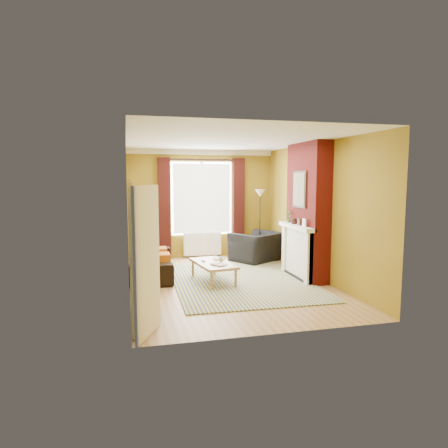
{
  "coord_description": "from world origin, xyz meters",
  "views": [
    {
      "loc": [
        -1.92,
        -7.58,
        2.08
      ],
      "look_at": [
        0.0,
        0.25,
        1.15
      ],
      "focal_mm": 32.0,
      "sensor_mm": 36.0,
      "label": 1
    }
  ],
  "objects_px": {
    "armchair": "(256,247)",
    "sofa": "(152,261)",
    "floor_lamp": "(260,204)",
    "coffee_table": "(213,265)",
    "wicker_stool": "(238,251)"
  },
  "relations": [
    {
      "from": "sofa",
      "to": "wicker_stool",
      "type": "bearing_deg",
      "value": -58.82
    },
    {
      "from": "sofa",
      "to": "coffee_table",
      "type": "xyz_separation_m",
      "value": [
        1.15,
        -0.91,
        0.05
      ]
    },
    {
      "from": "wicker_stool",
      "to": "sofa",
      "type": "bearing_deg",
      "value": -152.64
    },
    {
      "from": "sofa",
      "to": "floor_lamp",
      "type": "bearing_deg",
      "value": -63.37
    },
    {
      "from": "sofa",
      "to": "wicker_stool",
      "type": "xyz_separation_m",
      "value": [
        2.25,
        1.16,
        -0.1
      ]
    },
    {
      "from": "coffee_table",
      "to": "wicker_stool",
      "type": "relative_size",
      "value": 3.05
    },
    {
      "from": "sofa",
      "to": "armchair",
      "type": "relative_size",
      "value": 1.92
    },
    {
      "from": "armchair",
      "to": "sofa",
      "type": "bearing_deg",
      "value": -14.34
    },
    {
      "from": "sofa",
      "to": "armchair",
      "type": "xyz_separation_m",
      "value": [
        2.63,
        0.83,
        0.05
      ]
    },
    {
      "from": "coffee_table",
      "to": "armchair",
      "type": "bearing_deg",
      "value": 40.77
    },
    {
      "from": "armchair",
      "to": "floor_lamp",
      "type": "bearing_deg",
      "value": -151.81
    },
    {
      "from": "sofa",
      "to": "armchair",
      "type": "distance_m",
      "value": 2.76
    },
    {
      "from": "coffee_table",
      "to": "floor_lamp",
      "type": "relative_size",
      "value": 0.73
    },
    {
      "from": "armchair",
      "to": "floor_lamp",
      "type": "relative_size",
      "value": 0.63
    },
    {
      "from": "coffee_table",
      "to": "floor_lamp",
      "type": "xyz_separation_m",
      "value": [
        1.69,
        2.11,
        1.05
      ]
    }
  ]
}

